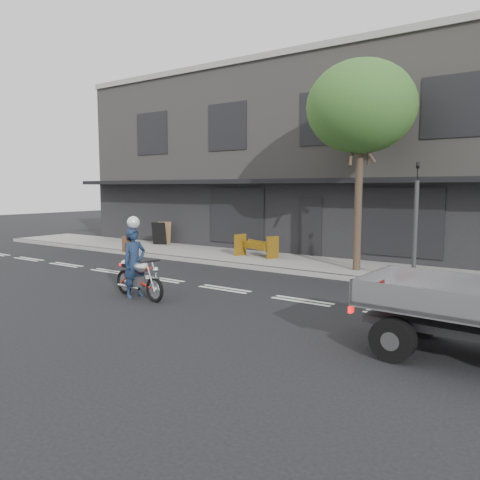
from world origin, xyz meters
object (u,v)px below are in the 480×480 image
at_px(street_tree, 361,108).
at_px(sandwich_board, 159,233).
at_px(rider, 134,263).
at_px(traffic_light_pole, 415,229).
at_px(motorcycle, 139,277).
at_px(construction_barrier, 253,246).

xyz_separation_m(street_tree, sandwich_board, (-10.02, 1.23, -4.60)).
bearing_deg(rider, sandwich_board, 49.93).
bearing_deg(traffic_light_pole, rider, -135.79).
distance_m(street_tree, motorcycle, 8.56).
bearing_deg(rider, motorcycle, -80.98).
bearing_deg(motorcycle, construction_barrier, 106.07).
bearing_deg(traffic_light_pole, motorcycle, -135.00).
xyz_separation_m(motorcycle, construction_barrier, (-0.81, 6.55, 0.07)).
distance_m(motorcycle, sandwich_board, 9.99).
height_order(street_tree, rider, street_tree).
xyz_separation_m(street_tree, motorcycle, (-3.40, -6.25, -4.75)).
height_order(motorcycle, construction_barrier, construction_barrier).
bearing_deg(street_tree, motorcycle, -118.54).
xyz_separation_m(rider, construction_barrier, (-0.65, 6.55, -0.30)).
height_order(street_tree, motorcycle, street_tree).
bearing_deg(rider, street_tree, -20.54).
xyz_separation_m(street_tree, traffic_light_pole, (2.00, -0.85, -3.63)).
relative_size(motorcycle, rider, 1.11).
distance_m(motorcycle, rider, 0.39).
height_order(construction_barrier, sandwich_board, sandwich_board).
bearing_deg(construction_barrier, sandwich_board, 170.95).
distance_m(construction_barrier, sandwich_board, 5.89).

